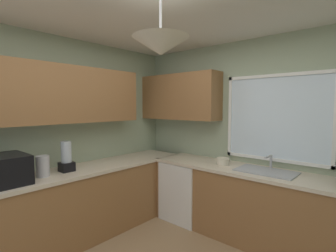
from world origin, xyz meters
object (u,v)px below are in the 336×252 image
object	(u,v)px
dishwasher	(187,190)
sink_assembly	(266,171)
bowl	(223,161)
blender_appliance	(66,158)
microwave	(6,169)
kettle	(43,166)

from	to	relation	value
dishwasher	sink_assembly	size ratio (longest dim) A/B	1.26
bowl	blender_appliance	world-z (taller)	blender_appliance
microwave	kettle	bearing A→B (deg)	86.72
sink_assembly	bowl	xyz separation A→B (m)	(-0.57, -0.01, 0.04)
kettle	bowl	size ratio (longest dim) A/B	1.41
microwave	blender_appliance	size ratio (longest dim) A/B	1.33
microwave	kettle	xyz separation A→B (m)	(0.02, 0.35, -0.03)
dishwasher	blender_appliance	bearing A→B (deg)	-113.69
bowl	blender_appliance	xyz separation A→B (m)	(-1.23, -1.53, 0.12)
microwave	kettle	world-z (taller)	microwave
kettle	blender_appliance	distance (m)	0.29
dishwasher	blender_appliance	distance (m)	1.76
sink_assembly	blender_appliance	size ratio (longest dim) A/B	1.85
dishwasher	sink_assembly	world-z (taller)	sink_assembly
dishwasher	sink_assembly	distance (m)	1.23
microwave	dishwasher	bearing A→B (deg)	72.81
blender_appliance	dishwasher	bearing A→B (deg)	66.31
microwave	bowl	xyz separation A→B (m)	(1.23, 2.16, -0.10)
microwave	bowl	distance (m)	2.49
dishwasher	blender_appliance	size ratio (longest dim) A/B	2.33
sink_assembly	microwave	bearing A→B (deg)	-129.63
kettle	bowl	distance (m)	2.18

